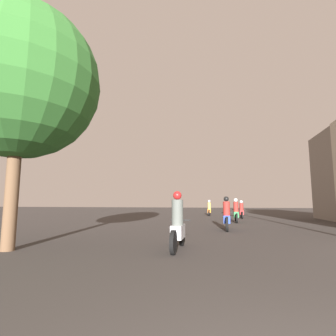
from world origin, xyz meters
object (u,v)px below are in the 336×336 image
Objects in this scene: street_tree at (20,82)px; motorcycle_silver at (178,226)px; motorcycle_red at (241,211)px; motorcycle_blue at (227,217)px; motorcycle_orange at (209,209)px; motorcycle_green at (236,213)px.

motorcycle_silver is at bearing 13.10° from street_tree.
motorcycle_silver is at bearing -101.30° from motorcycle_red.
motorcycle_orange is at bearing 86.96° from motorcycle_blue.
motorcycle_blue is 9.55m from motorcycle_red.
motorcycle_silver is 1.10× the size of motorcycle_red.
motorcycle_green is at bearing 72.96° from motorcycle_blue.
motorcycle_green is at bearing -99.16° from motorcycle_red.
motorcycle_silver is at bearing -97.06° from motorcycle_orange.
motorcycle_orange is 20.39m from street_tree.
motorcycle_silver is 18.37m from motorcycle_orange.
motorcycle_red is 1.01× the size of motorcycle_orange.
street_tree reaches higher than motorcycle_red.
motorcycle_silver reaches higher than motorcycle_orange.
street_tree is (-5.94, -6.53, 4.22)m from motorcycle_blue.
motorcycle_silver reaches higher than motorcycle_red.
motorcycle_orange reaches higher than motorcycle_red.
street_tree is (-4.52, -1.05, 4.20)m from motorcycle_silver.
motorcycle_silver is at bearing -97.70° from motorcycle_green.
motorcycle_orange is 0.26× the size of street_tree.
motorcycle_blue reaches higher than motorcycle_orange.
motorcycle_blue reaches higher than motorcycle_green.
motorcycle_blue is 9.78m from street_tree.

